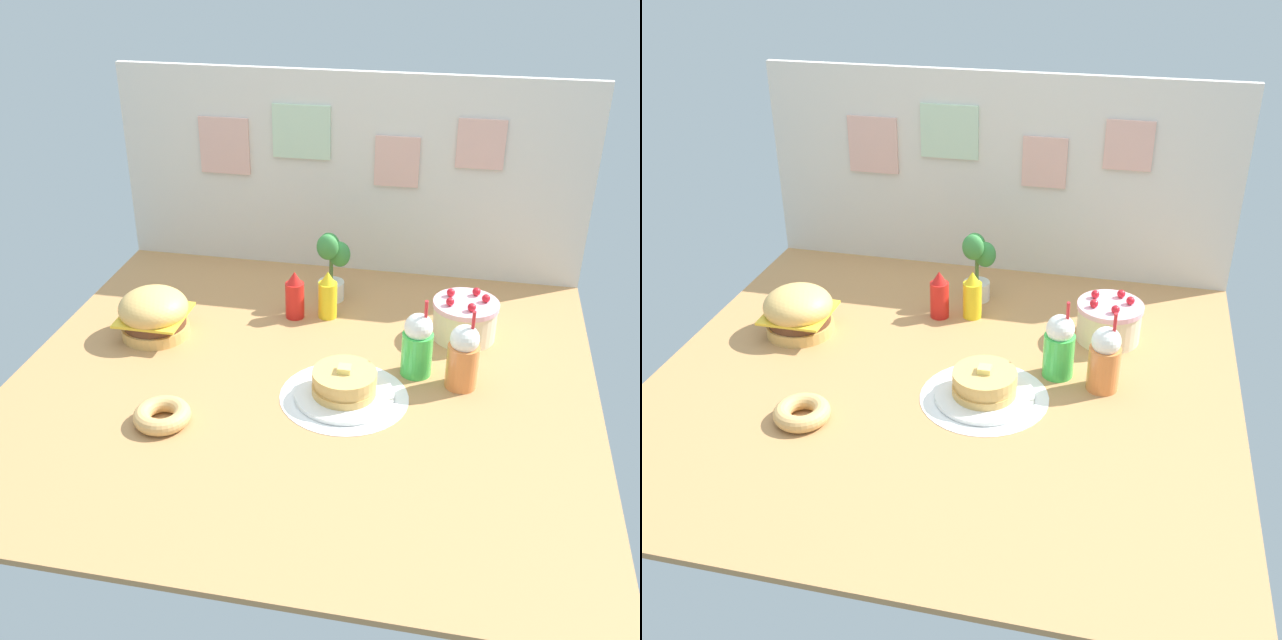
% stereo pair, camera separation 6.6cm
% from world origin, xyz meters
% --- Properties ---
extents(ground_plane, '(1.96, 1.86, 0.02)m').
position_xyz_m(ground_plane, '(0.00, 0.00, -0.01)').
color(ground_plane, '#B27F4C').
extents(back_wall, '(1.96, 0.04, 0.84)m').
position_xyz_m(back_wall, '(-0.00, 0.92, 0.43)').
color(back_wall, beige).
rests_on(back_wall, ground_plane).
extents(doily_mat, '(0.42, 0.42, 0.00)m').
position_xyz_m(doily_mat, '(0.16, -0.07, 0.00)').
color(doily_mat, white).
rests_on(doily_mat, ground_plane).
extents(burger, '(0.26, 0.26, 0.18)m').
position_xyz_m(burger, '(-0.60, 0.19, 0.09)').
color(burger, '#DBA859').
rests_on(burger, ground_plane).
extents(pancake_stack, '(0.33, 0.33, 0.11)m').
position_xyz_m(pancake_stack, '(0.16, -0.07, 0.04)').
color(pancake_stack, white).
rests_on(pancake_stack, doily_mat).
extents(layer_cake, '(0.24, 0.24, 0.18)m').
position_xyz_m(layer_cake, '(0.53, 0.41, 0.07)').
color(layer_cake, beige).
rests_on(layer_cake, ground_plane).
extents(ketchup_bottle, '(0.07, 0.07, 0.19)m').
position_xyz_m(ketchup_bottle, '(-0.12, 0.43, 0.09)').
color(ketchup_bottle, red).
rests_on(ketchup_bottle, ground_plane).
extents(mustard_bottle, '(0.07, 0.07, 0.19)m').
position_xyz_m(mustard_bottle, '(0.00, 0.46, 0.09)').
color(mustard_bottle, yellow).
rests_on(mustard_bottle, ground_plane).
extents(cream_soda_cup, '(0.11, 0.11, 0.29)m').
position_xyz_m(cream_soda_cup, '(0.37, 0.12, 0.11)').
color(cream_soda_cup, green).
rests_on(cream_soda_cup, ground_plane).
extents(orange_float_cup, '(0.11, 0.11, 0.29)m').
position_xyz_m(orange_float_cup, '(0.53, 0.07, 0.11)').
color(orange_float_cup, orange).
rests_on(orange_float_cup, ground_plane).
extents(donut_pink_glaze, '(0.18, 0.18, 0.05)m').
position_xyz_m(donut_pink_glaze, '(-0.37, -0.32, 0.03)').
color(donut_pink_glaze, tan).
rests_on(donut_pink_glaze, ground_plane).
extents(potted_plant, '(0.14, 0.12, 0.29)m').
position_xyz_m(potted_plant, '(-0.01, 0.61, 0.16)').
color(potted_plant, white).
rests_on(potted_plant, ground_plane).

